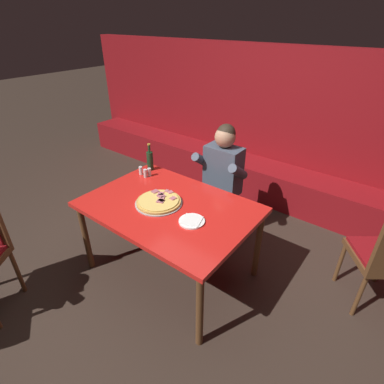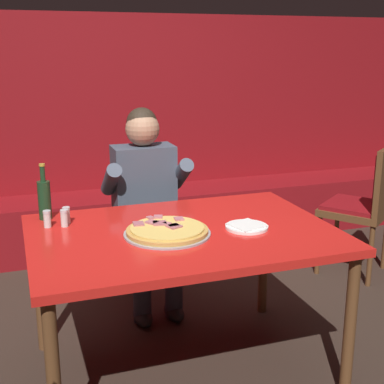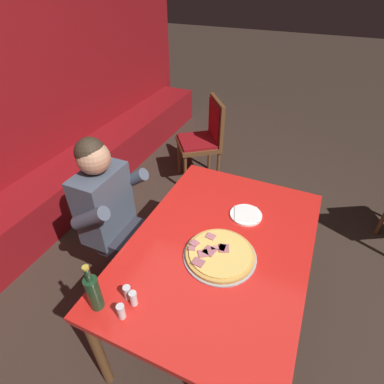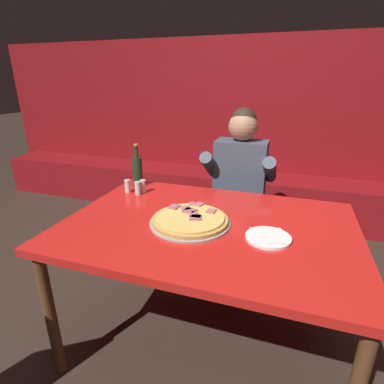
# 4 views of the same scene
# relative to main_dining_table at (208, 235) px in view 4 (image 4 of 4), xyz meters

# --- Properties ---
(ground_plane) EXTENTS (24.00, 24.00, 0.00)m
(ground_plane) POSITION_rel_main_dining_table_xyz_m (0.00, 0.00, -0.70)
(ground_plane) COLOR #33261E
(booth_wall_panel) EXTENTS (6.80, 0.16, 1.90)m
(booth_wall_panel) POSITION_rel_main_dining_table_xyz_m (0.00, 2.18, 0.25)
(booth_wall_panel) COLOR maroon
(booth_wall_panel) RESTS_ON ground_plane
(booth_bench) EXTENTS (6.46, 0.48, 0.46)m
(booth_bench) POSITION_rel_main_dining_table_xyz_m (0.00, 1.86, -0.47)
(booth_bench) COLOR maroon
(booth_bench) RESTS_ON ground_plane
(main_dining_table) EXTENTS (1.47, 1.02, 0.77)m
(main_dining_table) POSITION_rel_main_dining_table_xyz_m (0.00, 0.00, 0.00)
(main_dining_table) COLOR brown
(main_dining_table) RESTS_ON ground_plane
(pizza) EXTENTS (0.41, 0.41, 0.05)m
(pizza) POSITION_rel_main_dining_table_xyz_m (-0.09, -0.03, 0.09)
(pizza) COLOR #9E9EA3
(pizza) RESTS_ON main_dining_table
(plate_white_paper) EXTENTS (0.21, 0.21, 0.02)m
(plate_white_paper) POSITION_rel_main_dining_table_xyz_m (0.31, -0.07, 0.08)
(plate_white_paper) COLOR white
(plate_white_paper) RESTS_ON main_dining_table
(beer_bottle) EXTENTS (0.07, 0.07, 0.29)m
(beer_bottle) POSITION_rel_main_dining_table_xyz_m (-0.61, 0.41, 0.18)
(beer_bottle) COLOR #19381E
(beer_bottle) RESTS_ON main_dining_table
(shaker_black_pepper) EXTENTS (0.04, 0.04, 0.09)m
(shaker_black_pepper) POSITION_rel_main_dining_table_xyz_m (-0.62, 0.26, 0.11)
(shaker_black_pepper) COLOR silver
(shaker_black_pepper) RESTS_ON main_dining_table
(shaker_oregano) EXTENTS (0.04, 0.04, 0.09)m
(shaker_oregano) POSITION_rel_main_dining_table_xyz_m (-0.52, 0.29, 0.11)
(shaker_oregano) COLOR silver
(shaker_oregano) RESTS_ON main_dining_table
(shaker_red_pepper_flakes) EXTENTS (0.04, 0.04, 0.09)m
(shaker_red_pepper_flakes) POSITION_rel_main_dining_table_xyz_m (-0.53, 0.25, 0.11)
(shaker_red_pepper_flakes) COLOR silver
(shaker_red_pepper_flakes) RESTS_ON main_dining_table
(diner_seated_blue_shirt) EXTENTS (0.53, 0.53, 1.27)m
(diner_seated_blue_shirt) POSITION_rel_main_dining_table_xyz_m (0.02, 0.76, 0.01)
(diner_seated_blue_shirt) COLOR black
(diner_seated_blue_shirt) RESTS_ON ground_plane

